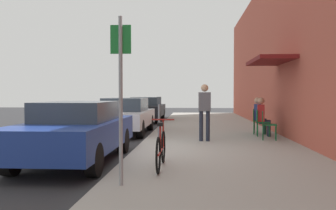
% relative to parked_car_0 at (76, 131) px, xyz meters
% --- Properties ---
extents(ground_plane, '(60.00, 60.00, 0.00)m').
position_rel_parked_car_0_xyz_m(ground_plane, '(1.10, 1.18, -0.71)').
color(ground_plane, '#2D2D30').
extents(sidewalk_slab, '(4.50, 32.00, 0.12)m').
position_rel_parked_car_0_xyz_m(sidewalk_slab, '(3.35, 3.18, -0.65)').
color(sidewalk_slab, '#9E9B93').
rests_on(sidewalk_slab, ground_plane).
extents(building_facade, '(1.40, 32.00, 6.40)m').
position_rel_parked_car_0_xyz_m(building_facade, '(5.75, 3.19, 2.48)').
color(building_facade, '#BC5442').
rests_on(building_facade, ground_plane).
extents(parked_car_0, '(1.80, 4.40, 1.36)m').
position_rel_parked_car_0_xyz_m(parked_car_0, '(0.00, 0.00, 0.00)').
color(parked_car_0, navy).
rests_on(parked_car_0, ground_plane).
extents(parked_car_1, '(1.80, 4.40, 1.37)m').
position_rel_parked_car_0_xyz_m(parked_car_1, '(0.00, 5.78, -0.00)').
color(parked_car_1, silver).
rests_on(parked_car_1, ground_plane).
extents(parked_car_2, '(1.80, 4.40, 1.35)m').
position_rel_parked_car_0_xyz_m(parked_car_2, '(-0.00, 11.87, -0.00)').
color(parked_car_2, black).
rests_on(parked_car_2, ground_plane).
extents(parking_meter, '(0.12, 0.10, 1.32)m').
position_rel_parked_car_0_xyz_m(parking_meter, '(1.55, 3.23, 0.17)').
color(parking_meter, slate).
rests_on(parking_meter, sidewalk_slab).
extents(street_sign, '(0.32, 0.06, 2.60)m').
position_rel_parked_car_0_xyz_m(street_sign, '(1.50, -2.38, 0.93)').
color(street_sign, gray).
rests_on(street_sign, sidewalk_slab).
extents(bicycle_0, '(0.46, 1.71, 0.90)m').
position_rel_parked_car_0_xyz_m(bicycle_0, '(2.00, -1.05, -0.23)').
color(bicycle_0, black).
rests_on(bicycle_0, sidewalk_slab).
extents(cafe_chair_0, '(0.52, 0.52, 0.87)m').
position_rel_parked_car_0_xyz_m(cafe_chair_0, '(4.87, 3.36, -0.09)').
color(cafe_chair_0, '#14592D').
rests_on(cafe_chair_0, sidewalk_slab).
extents(cafe_chair_1, '(0.49, 0.49, 0.87)m').
position_rel_parked_car_0_xyz_m(cafe_chair_1, '(4.87, 4.34, -0.09)').
color(cafe_chair_1, '#14592D').
rests_on(cafe_chair_1, sidewalk_slab).
extents(seated_patron_1, '(0.46, 0.40, 1.29)m').
position_rel_parked_car_0_xyz_m(seated_patron_1, '(4.93, 4.33, 0.10)').
color(seated_patron_1, '#232838').
rests_on(seated_patron_1, sidewalk_slab).
extents(cafe_chair_2, '(0.52, 0.52, 0.87)m').
position_rel_parked_car_0_xyz_m(cafe_chair_2, '(4.87, 4.99, -0.09)').
color(cafe_chair_2, '#14592D').
rests_on(cafe_chair_2, sidewalk_slab).
extents(seated_patron_2, '(0.48, 0.43, 1.29)m').
position_rel_parked_car_0_xyz_m(seated_patron_2, '(4.93, 4.98, 0.10)').
color(seated_patron_2, '#232838').
rests_on(seated_patron_2, sidewalk_slab).
extents(pedestrian_standing, '(0.36, 0.22, 1.70)m').
position_rel_parked_car_0_xyz_m(pedestrian_standing, '(2.95, 2.91, 0.41)').
color(pedestrian_standing, '#232838').
rests_on(pedestrian_standing, sidewalk_slab).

